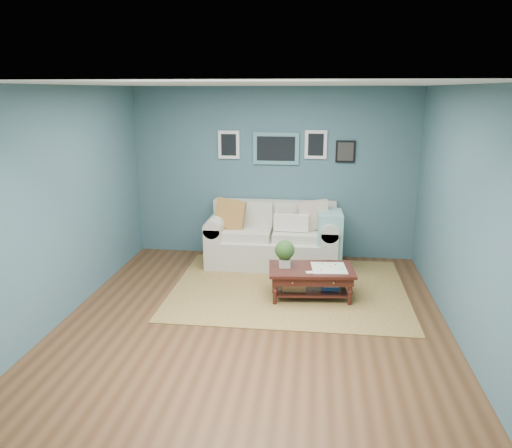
# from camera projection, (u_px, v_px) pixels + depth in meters

# --- Properties ---
(room_shell) EXTENTS (5.00, 5.02, 2.70)m
(room_shell) POSITION_uv_depth(u_px,v_px,m) (255.00, 208.00, 5.61)
(room_shell) COLOR brown
(room_shell) RESTS_ON ground
(area_rug) EXTENTS (3.15, 2.52, 0.01)m
(area_rug) POSITION_uv_depth(u_px,v_px,m) (289.00, 288.00, 6.85)
(area_rug) COLOR brown
(area_rug) RESTS_ON ground
(loveseat) EXTENTS (2.05, 0.93, 1.05)m
(loveseat) POSITION_uv_depth(u_px,v_px,m) (278.00, 237.00, 7.73)
(loveseat) COLOR beige
(loveseat) RESTS_ON ground
(coffee_table) EXTENTS (1.15, 0.74, 0.76)m
(coffee_table) POSITION_uv_depth(u_px,v_px,m) (307.00, 273.00, 6.48)
(coffee_table) COLOR black
(coffee_table) RESTS_ON ground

